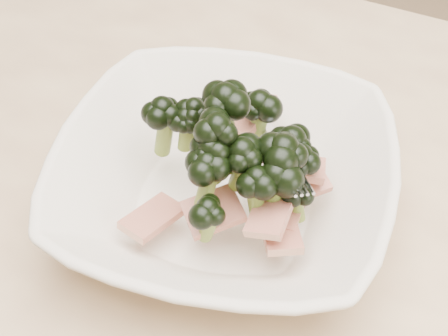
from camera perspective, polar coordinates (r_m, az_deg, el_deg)
The scene contains 2 objects.
dining_table at distance 0.61m, azimuth 9.55°, elevation -14.10°, with size 1.20×0.80×0.75m.
broccoli_dish at distance 0.53m, azimuth 0.26°, elevation -0.77°, with size 0.34×0.34×0.13m.
Camera 1 is at (0.04, -0.31, 1.18)m, focal length 50.00 mm.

